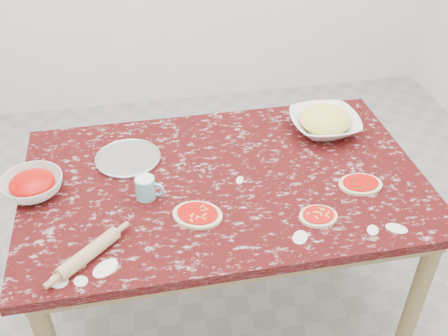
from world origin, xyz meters
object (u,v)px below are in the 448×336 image
sauce_bowl (33,186)px  cheese_bowl (324,124)px  rolling_pin (89,253)px  worktable (224,194)px  pizza_tray (128,159)px  flour_mug (146,188)px

sauce_bowl → cheese_bowl: 1.27m
cheese_bowl → rolling_pin: (-1.04, -0.60, -0.01)m
sauce_bowl → worktable: bearing=-3.6°
pizza_tray → rolling_pin: (-0.15, -0.54, 0.02)m
flour_mug → sauce_bowl: bearing=166.0°
cheese_bowl → rolling_pin: bearing=-150.1°
cheese_bowl → flour_mug: bearing=-159.2°
sauce_bowl → cheese_bowl: bearing=9.4°
pizza_tray → cheese_bowl: size_ratio=0.88×
pizza_tray → sauce_bowl: bearing=-157.6°
worktable → sauce_bowl: size_ratio=6.88×
worktable → rolling_pin: 0.64m
worktable → flour_mug: size_ratio=14.57×
pizza_tray → cheese_bowl: cheese_bowl is taller
sauce_bowl → cheese_bowl: size_ratio=0.76×
worktable → rolling_pin: (-0.53, -0.34, 0.11)m
cheese_bowl → sauce_bowl: bearing=-170.6°
worktable → sauce_bowl: (-0.74, 0.05, 0.12)m
flour_mug → rolling_pin: 0.36m
worktable → pizza_tray: size_ratio=5.94×
pizza_tray → sauce_bowl: 0.40m
flour_mug → rolling_pin: size_ratio=0.45×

